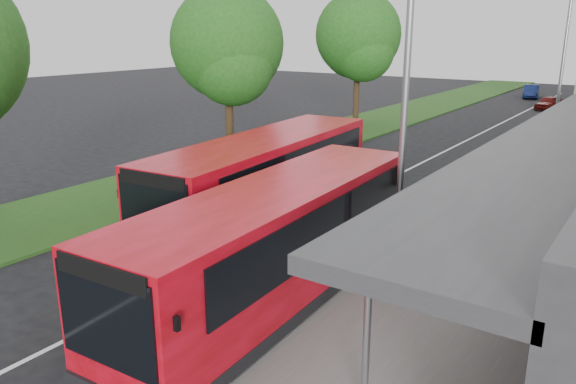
{
  "coord_description": "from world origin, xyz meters",
  "views": [
    {
      "loc": [
        9.25,
        -10.0,
        5.95
      ],
      "look_at": [
        0.56,
        2.61,
        1.5
      ],
      "focal_mm": 35.0,
      "sensor_mm": 36.0,
      "label": 1
    }
  ],
  "objects_px": {
    "lamp_post_near": "(402,86)",
    "lamp_post_far": "(562,55)",
    "litter_bin": "(527,190)",
    "car_near": "(549,103)",
    "tree_far": "(358,41)",
    "bollard": "(547,151)",
    "bus_second": "(265,181)",
    "bus_main": "(277,244)",
    "car_far": "(531,91)",
    "tree_mid": "(228,51)"
  },
  "relations": [
    {
      "from": "bollard",
      "to": "car_near",
      "type": "xyz_separation_m",
      "value": [
        -3.5,
        19.49,
        -0.07
      ]
    },
    {
      "from": "tree_mid",
      "to": "bollard",
      "type": "distance_m",
      "value": 15.13
    },
    {
      "from": "bus_second",
      "to": "lamp_post_near",
      "type": "bearing_deg",
      "value": -20.5
    },
    {
      "from": "lamp_post_far",
      "to": "litter_bin",
      "type": "xyz_separation_m",
      "value": [
        1.37,
        -11.97,
        -4.1
      ]
    },
    {
      "from": "tree_mid",
      "to": "litter_bin",
      "type": "height_order",
      "value": "tree_mid"
    },
    {
      "from": "lamp_post_far",
      "to": "bus_second",
      "type": "distance_m",
      "value": 19.53
    },
    {
      "from": "bus_second",
      "to": "bollard",
      "type": "xyz_separation_m",
      "value": [
        5.56,
        14.1,
        -0.84
      ]
    },
    {
      "from": "tree_far",
      "to": "bollard",
      "type": "height_order",
      "value": "tree_far"
    },
    {
      "from": "tree_far",
      "to": "bollard",
      "type": "relative_size",
      "value": 9.25
    },
    {
      "from": "car_far",
      "to": "bollard",
      "type": "bearing_deg",
      "value": -85.67
    },
    {
      "from": "lamp_post_near",
      "to": "car_far",
      "type": "height_order",
      "value": "lamp_post_near"
    },
    {
      "from": "bus_second",
      "to": "bus_main",
      "type": "bearing_deg",
      "value": -55.13
    },
    {
      "from": "car_near",
      "to": "car_far",
      "type": "xyz_separation_m",
      "value": [
        -2.84,
        7.41,
        0.05
      ]
    },
    {
      "from": "bus_main",
      "to": "bollard",
      "type": "bearing_deg",
      "value": 80.09
    },
    {
      "from": "bus_main",
      "to": "car_far",
      "type": "bearing_deg",
      "value": 92.36
    },
    {
      "from": "bollard",
      "to": "bus_main",
      "type": "bearing_deg",
      "value": -97.07
    },
    {
      "from": "tree_mid",
      "to": "car_near",
      "type": "height_order",
      "value": "tree_mid"
    },
    {
      "from": "bollard",
      "to": "car_far",
      "type": "relative_size",
      "value": 0.25
    },
    {
      "from": "tree_mid",
      "to": "bus_second",
      "type": "distance_m",
      "value": 9.13
    },
    {
      "from": "bus_main",
      "to": "bollard",
      "type": "distance_m",
      "value": 18.26
    },
    {
      "from": "tree_far",
      "to": "lamp_post_near",
      "type": "distance_m",
      "value": 22.07
    },
    {
      "from": "lamp_post_far",
      "to": "bus_main",
      "type": "relative_size",
      "value": 0.83
    },
    {
      "from": "tree_far",
      "to": "car_near",
      "type": "bearing_deg",
      "value": 62.63
    },
    {
      "from": "litter_bin",
      "to": "bus_second",
      "type": "bearing_deg",
      "value": -133.59
    },
    {
      "from": "lamp_post_far",
      "to": "litter_bin",
      "type": "height_order",
      "value": "lamp_post_far"
    },
    {
      "from": "tree_far",
      "to": "lamp_post_far",
      "type": "height_order",
      "value": "tree_far"
    },
    {
      "from": "tree_mid",
      "to": "tree_far",
      "type": "relative_size",
      "value": 0.95
    },
    {
      "from": "tree_far",
      "to": "lamp_post_near",
      "type": "bearing_deg",
      "value": -59.71
    },
    {
      "from": "tree_mid",
      "to": "bollard",
      "type": "height_order",
      "value": "tree_mid"
    },
    {
      "from": "bus_second",
      "to": "bollard",
      "type": "distance_m",
      "value": 15.18
    },
    {
      "from": "litter_bin",
      "to": "car_near",
      "type": "bearing_deg",
      "value": 98.97
    },
    {
      "from": "tree_mid",
      "to": "bus_main",
      "type": "height_order",
      "value": "tree_mid"
    },
    {
      "from": "bus_main",
      "to": "car_far",
      "type": "height_order",
      "value": "bus_main"
    },
    {
      "from": "tree_far",
      "to": "lamp_post_far",
      "type": "bearing_deg",
      "value": 4.87
    },
    {
      "from": "bollard",
      "to": "car_near",
      "type": "bearing_deg",
      "value": 100.18
    },
    {
      "from": "litter_bin",
      "to": "car_near",
      "type": "distance_m",
      "value": 27.29
    },
    {
      "from": "tree_far",
      "to": "bus_main",
      "type": "distance_m",
      "value": 23.98
    },
    {
      "from": "lamp_post_near",
      "to": "bus_main",
      "type": "distance_m",
      "value": 4.53
    },
    {
      "from": "lamp_post_far",
      "to": "car_near",
      "type": "distance_m",
      "value": 15.82
    },
    {
      "from": "bus_main",
      "to": "bus_second",
      "type": "bearing_deg",
      "value": 126.79
    },
    {
      "from": "lamp_post_near",
      "to": "car_far",
      "type": "distance_m",
      "value": 42.98
    },
    {
      "from": "bus_second",
      "to": "bollard",
      "type": "bearing_deg",
      "value": 63.72
    },
    {
      "from": "lamp_post_far",
      "to": "bus_second",
      "type": "height_order",
      "value": "lamp_post_far"
    },
    {
      "from": "lamp_post_near",
      "to": "lamp_post_far",
      "type": "height_order",
      "value": "same"
    },
    {
      "from": "litter_bin",
      "to": "bollard",
      "type": "distance_m",
      "value": 7.5
    },
    {
      "from": "bus_main",
      "to": "litter_bin",
      "type": "height_order",
      "value": "bus_main"
    },
    {
      "from": "bollard",
      "to": "car_near",
      "type": "height_order",
      "value": "car_near"
    },
    {
      "from": "bollard",
      "to": "lamp_post_near",
      "type": "bearing_deg",
      "value": -92.29
    },
    {
      "from": "litter_bin",
      "to": "car_far",
      "type": "distance_m",
      "value": 35.09
    },
    {
      "from": "lamp_post_far",
      "to": "car_far",
      "type": "distance_m",
      "value": 23.48
    }
  ]
}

